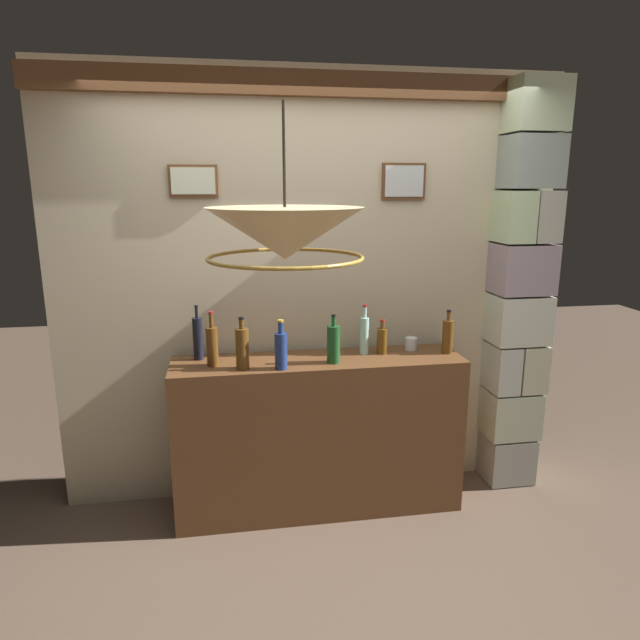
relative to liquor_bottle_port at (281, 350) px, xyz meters
The scene contains 14 objects.
ground_plane 1.29m from the liquor_bottle_port, 70.70° to the right, with size 12.00×12.00×0.00m, color brown.
panelled_rear_partition 0.58m from the liquor_bottle_port, 61.07° to the left, with size 3.11×0.15×2.64m.
stone_pillar 1.59m from the liquor_bottle_port, 10.48° to the left, with size 0.36×0.32×2.57m.
bar_shelf_unit 0.65m from the liquor_bottle_port, 30.95° to the left, with size 1.72×0.42×0.96m, color brown.
liquor_bottle_port is the anchor object (origin of this frame).
liquor_bottle_tequila 0.53m from the liquor_bottle_port, 151.12° to the left, with size 0.06×0.06×0.33m.
liquor_bottle_whiskey 0.56m from the liquor_bottle_port, 21.06° to the left, with size 0.05×0.05×0.31m.
liquor_bottle_gin 0.32m from the liquor_bottle_port, 11.63° to the left, with size 0.08×0.08×0.29m.
liquor_bottle_sherry 0.66m from the liquor_bottle_port, 16.98° to the left, with size 0.06×0.06×0.21m.
liquor_bottle_vodka 0.40m from the liquor_bottle_port, 162.51° to the left, with size 0.07×0.07×0.32m.
liquor_bottle_vermouth 1.04m from the liquor_bottle_port, ahead, with size 0.07×0.07×0.27m.
liquor_bottle_rum 0.21m from the liquor_bottle_port, behind, with size 0.07×0.07×0.30m.
glass_tumbler_rocks 0.87m from the liquor_bottle_port, 16.19° to the left, with size 0.07×0.07×0.08m.
pendant_lamp 1.01m from the liquor_bottle_port, 93.35° to the right, with size 0.63×0.63×0.61m.
Camera 1 is at (-0.51, -2.30, 1.96)m, focal length 31.33 mm.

